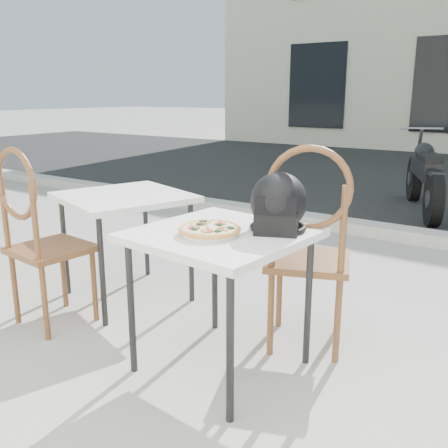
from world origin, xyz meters
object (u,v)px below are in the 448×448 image
Objects in this scene: plate at (210,233)px; motorcycle at (424,177)px; cafe_chair_side at (37,230)px; cafe_chair_main at (308,240)px; cafe_table_side at (124,204)px; helmet at (278,205)px; pizza at (210,229)px; cafe_table_main at (221,244)px.

motorcycle is (0.00, 4.40, -0.32)m from plate.
cafe_chair_side is 0.59× the size of motorcycle.
plate is 0.31× the size of cafe_chair_main.
helmet is at bearing -10.06° from cafe_table_side.
pizza is at bearing 38.73° from cafe_chair_main.
cafe_table_side is 4.06m from motorcycle.
cafe_chair_main is (0.29, 0.49, -0.11)m from plate.
helmet is 0.33m from cafe_chair_main.
motorcycle is at bearing 89.99° from pizza.
cafe_table_side is (-1.07, 0.40, -0.00)m from cafe_table_main.
cafe_table_side is at bearing 155.54° from pizza.
motorcycle is (-0.01, 4.32, -0.24)m from cafe_table_main.
helmet is at bearing -108.83° from motorcycle.
plate is at bearing -24.47° from cafe_table_side.
plate reaches higher than cafe_table_side.
pizza is 0.59m from cafe_chair_main.
cafe_table_main is 1.19m from cafe_chair_side.
motorcycle is at bearing 89.99° from plate.
cafe_chair_main is 1.04× the size of cafe_chair_side.
plate is 0.32× the size of cafe_chair_side.
cafe_table_main is at bearing 81.93° from plate.
pizza reaches higher than cafe_table_side.
cafe_chair_side reaches higher than cafe_table_main.
cafe_chair_side is (-1.17, -0.22, -0.05)m from cafe_table_main.
motorcycle is (-0.23, 4.15, -0.44)m from helmet.
cafe_chair_main reaches higher than pizza.
cafe_table_main is at bearing 35.15° from cafe_chair_main.
helmet is 0.38× the size of cafe_table_side.
cafe_chair_main is at bearing 59.27° from pizza.
motorcycle is at bearing 74.82° from cafe_table_side.
helmet is at bearing 47.34° from plate.
pizza is at bearing -24.46° from cafe_table_side.
motorcycle is at bearing 90.14° from cafe_table_main.
cafe_table_main is 4.32m from motorcycle.
pizza reaches higher than cafe_table_main.
cafe_table_main is 0.74× the size of cafe_chair_main.
cafe_chair_main is 1.58m from cafe_chair_side.
pizza is at bearing -154.97° from helmet.
cafe_chair_side reaches higher than cafe_table_side.
cafe_chair_side is (-1.45, -0.63, -0.02)m from cafe_chair_main.
pizza is at bearing -112.05° from motorcycle.
pizza is 0.17× the size of motorcycle.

